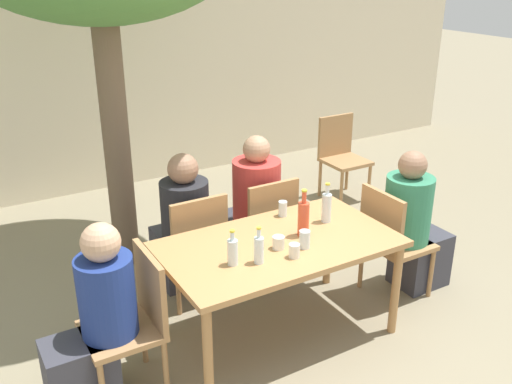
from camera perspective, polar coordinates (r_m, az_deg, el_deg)
ground_plane at (r=4.18m, az=2.14°, el=-13.96°), size 30.00×30.00×0.00m
cafe_building_wall at (r=6.56m, az=-14.06°, el=12.35°), size 10.00×0.08×2.80m
dining_table_front at (r=3.83m, az=2.28°, el=-6.00°), size 1.56×0.89×0.74m
patio_chair_0 at (r=3.54m, az=-12.05°, el=-12.02°), size 0.44×0.44×0.90m
patio_chair_1 at (r=4.47m, az=13.32°, el=-4.42°), size 0.44×0.44×0.90m
patio_chair_2 at (r=4.30m, az=-6.18°, el=-5.04°), size 0.44×0.44×0.90m
patio_chair_3 at (r=4.56m, az=0.99°, el=-3.22°), size 0.44×0.44×0.90m
patio_chair_4 at (r=6.29m, az=8.49°, el=3.93°), size 0.44×0.44×0.90m
person_seated_0 at (r=3.49m, az=-15.84°, el=-12.87°), size 0.56×0.33×1.15m
person_seated_1 at (r=4.61m, az=15.48°, el=-3.50°), size 0.58×0.36×1.17m
person_seated_2 at (r=4.48m, az=-7.44°, el=-3.63°), size 0.37×0.58×1.16m
person_seated_3 at (r=4.72m, az=-0.44°, el=-1.76°), size 0.39×0.59×1.20m
water_bottle_0 at (r=3.50m, az=0.28°, el=-5.73°), size 0.06×0.06×0.24m
soda_bottle_1 at (r=3.83m, az=4.81°, el=-2.61°), size 0.08×0.08×0.33m
water_bottle_2 at (r=3.49m, az=-2.36°, el=-5.95°), size 0.07×0.07×0.23m
water_bottle_3 at (r=4.05m, az=7.07°, el=-1.48°), size 0.07×0.07×0.29m
drinking_glass_0 at (r=4.14m, az=2.69°, el=-1.68°), size 0.06×0.06×0.11m
drinking_glass_1 at (r=3.70m, az=4.89°, el=-4.73°), size 0.07×0.07×0.12m
drinking_glass_2 at (r=3.69m, az=2.26°, el=-5.07°), size 0.08×0.08×0.09m
drinking_glass_3 at (r=3.59m, az=3.85°, el=-5.88°), size 0.07×0.07×0.09m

